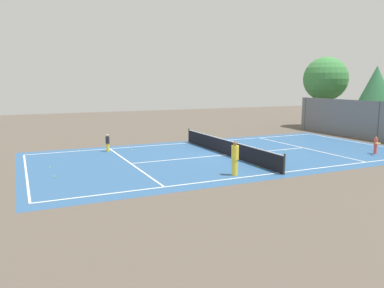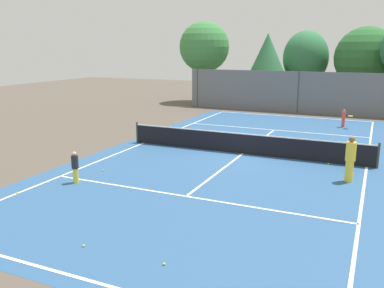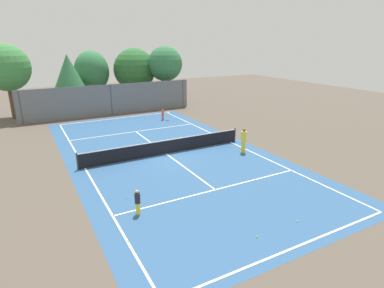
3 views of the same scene
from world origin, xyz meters
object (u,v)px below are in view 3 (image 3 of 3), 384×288
tennis_ball_5 (128,198)px  tennis_ball_11 (128,241)px  tennis_ball_3 (145,120)px  tennis_ball_6 (179,133)px  tennis_ball_4 (143,118)px  tennis_ball_9 (112,156)px  player_2 (138,202)px  ball_crate (180,140)px  tennis_ball_7 (169,126)px  tennis_ball_2 (150,136)px  tennis_ball_0 (257,237)px  tennis_ball_8 (215,146)px  player_1 (244,140)px  player_0 (163,114)px  tennis_ball_10 (297,221)px  tennis_ball_1 (167,137)px

tennis_ball_5 → tennis_ball_11: (-1.11, -3.49, 0.00)m
tennis_ball_3 → tennis_ball_6: bearing=-80.8°
tennis_ball_4 → tennis_ball_9: bearing=-121.1°
player_2 → tennis_ball_9: size_ratio=18.31×
ball_crate → tennis_ball_7: bearing=74.3°
tennis_ball_2 → tennis_ball_0: bearing=-95.0°
tennis_ball_7 → tennis_ball_8: bearing=-85.2°
player_1 → tennis_ball_4: 13.34m
player_2 → tennis_ball_8: player_2 is taller
tennis_ball_6 → tennis_ball_7: same height
player_2 → player_0: bearing=62.7°
tennis_ball_7 → tennis_ball_11: (-8.86, -15.35, 0.00)m
tennis_ball_6 → tennis_ball_8: size_ratio=1.00×
player_1 → tennis_ball_6: bearing=106.4°
tennis_ball_2 → tennis_ball_11: (-5.99, -13.01, 0.00)m
tennis_ball_3 → tennis_ball_6: same height
tennis_ball_0 → tennis_ball_11: size_ratio=1.00×
tennis_ball_11 → tennis_ball_4: bearing=68.1°
tennis_ball_2 → player_1: bearing=-56.9°
tennis_ball_7 → tennis_ball_0: bearing=-103.5°
tennis_ball_3 → tennis_ball_5: 16.21m
tennis_ball_10 → tennis_ball_11: 7.27m
tennis_ball_7 → tennis_ball_3: bearing=112.9°
tennis_ball_6 → tennis_ball_10: same height
player_0 → tennis_ball_5: player_0 is taller
player_2 → tennis_ball_10: (5.88, -3.97, -0.59)m
tennis_ball_9 → tennis_ball_5: bearing=-98.4°
tennis_ball_5 → player_1: bearing=16.4°
player_2 → tennis_ball_8: size_ratio=18.31×
tennis_ball_7 → ball_crate: bearing=-105.7°
player_0 → ball_crate: (-1.82, -7.38, -0.42)m
tennis_ball_6 → tennis_ball_9: 7.09m
player_2 → tennis_ball_2: size_ratio=18.31×
tennis_ball_3 → tennis_ball_5: bearing=-113.6°
tennis_ball_1 → tennis_ball_3: 6.34m
tennis_ball_3 → tennis_ball_5: (-6.48, -14.86, 0.00)m
ball_crate → tennis_ball_5: bearing=-132.7°
tennis_ball_2 → tennis_ball_11: size_ratio=1.00×
tennis_ball_4 → tennis_ball_10: (-0.81, -21.43, 0.00)m
tennis_ball_3 → tennis_ball_4: (0.17, 0.93, 0.00)m
player_1 → tennis_ball_3: 12.47m
tennis_ball_7 → tennis_ball_9: bearing=-140.8°
tennis_ball_9 → tennis_ball_10: same height
player_0 → ball_crate: player_0 is taller
tennis_ball_4 → tennis_ball_6: same height
player_1 → tennis_ball_2: player_1 is taller
player_1 → player_2: bearing=-154.7°
player_2 → tennis_ball_4: 18.70m
tennis_ball_10 → tennis_ball_7: bearing=83.8°
tennis_ball_2 → ball_crate: bearing=-60.8°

